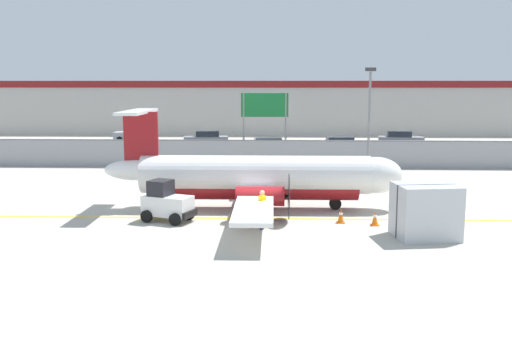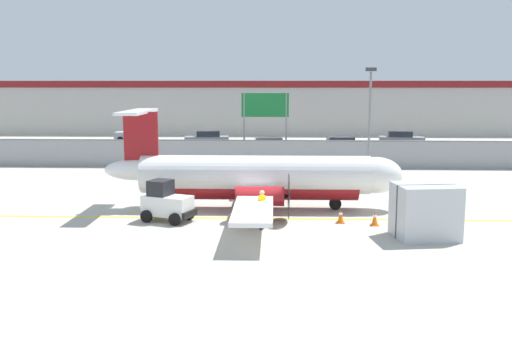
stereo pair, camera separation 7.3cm
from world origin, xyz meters
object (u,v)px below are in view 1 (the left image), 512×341
(commuter_airplane, at_px, (261,178))
(ground_crew_worker, at_px, (262,207))
(highway_sign, at_px, (265,111))
(cargo_container, at_px, (425,211))
(traffic_cone_near_right, at_px, (187,191))
(apron_light_pole, at_px, (369,112))
(baggage_tug, at_px, (167,203))
(traffic_cone_near_left, at_px, (375,218))
(parked_car_4, at_px, (400,139))
(parked_car_2, at_px, (269,147))
(traffic_cone_far_left, at_px, (341,216))
(parked_car_3, at_px, (341,146))
(parked_car_1, at_px, (206,139))
(parked_car_0, at_px, (135,134))

(commuter_airplane, relative_size, ground_crew_worker, 9.42)
(ground_crew_worker, height_order, highway_sign, highway_sign)
(cargo_container, height_order, traffic_cone_near_right, cargo_container)
(apron_light_pole, bearing_deg, traffic_cone_near_right, -144.21)
(traffic_cone_near_right, bearing_deg, baggage_tug, -90.65)
(baggage_tug, height_order, traffic_cone_near_left, baggage_tug)
(baggage_tug, distance_m, parked_car_4, 34.25)
(baggage_tug, xyz_separation_m, parked_car_2, (4.36, 22.53, 0.04))
(traffic_cone_near_left, bearing_deg, apron_light_pole, 82.44)
(traffic_cone_near_left, xyz_separation_m, apron_light_pole, (1.87, 14.12, 3.99))
(traffic_cone_near_left, bearing_deg, baggage_tug, 177.22)
(traffic_cone_near_left, relative_size, traffic_cone_far_left, 1.00)
(parked_car_3, xyz_separation_m, parked_car_4, (6.37, 6.19, 0.00))
(traffic_cone_near_left, height_order, apron_light_pole, apron_light_pole)
(parked_car_1, distance_m, highway_sign, 13.10)
(cargo_container, xyz_separation_m, apron_light_pole, (0.19, 16.08, 3.20))
(baggage_tug, xyz_separation_m, highway_sign, (4.06, 18.14, 3.28))
(parked_car_2, bearing_deg, commuter_airplane, -97.32)
(cargo_container, height_order, highway_sign, highway_sign)
(traffic_cone_near_left, relative_size, parked_car_3, 0.15)
(ground_crew_worker, relative_size, parked_car_0, 0.40)
(baggage_tug, bearing_deg, highway_sign, 98.76)
(ground_crew_worker, xyz_separation_m, parked_car_2, (-0.04, 23.80, -0.06))
(baggage_tug, distance_m, apron_light_pole, 18.03)
(traffic_cone_near_right, distance_m, highway_sign, 13.71)
(parked_car_1, height_order, apron_light_pole, apron_light_pole)
(ground_crew_worker, bearing_deg, highway_sign, 103.24)
(traffic_cone_far_left, height_order, parked_car_3, parked_car_3)
(traffic_cone_near_left, xyz_separation_m, parked_car_3, (1.13, 24.07, 0.58))
(parked_car_1, bearing_deg, parked_car_3, 148.38)
(baggage_tug, distance_m, parked_car_0, 35.61)
(parked_car_4, height_order, apron_light_pole, apron_light_pole)
(parked_car_0, height_order, apron_light_pole, apron_light_pole)
(traffic_cone_near_left, xyz_separation_m, traffic_cone_far_left, (-1.46, 0.40, 0.00))
(ground_crew_worker, relative_size, traffic_cone_near_left, 2.66)
(traffic_cone_near_right, relative_size, parked_car_2, 0.15)
(parked_car_0, xyz_separation_m, highway_sign, (14.03, -16.04, 3.24))
(ground_crew_worker, bearing_deg, parked_car_3, 88.46)
(parked_car_0, distance_m, parked_car_4, 27.20)
(commuter_airplane, bearing_deg, traffic_cone_near_left, -31.47)
(apron_light_pole, bearing_deg, parked_car_4, 70.78)
(traffic_cone_near_left, bearing_deg, ground_crew_worker, -170.70)
(baggage_tug, distance_m, highway_sign, 18.88)
(baggage_tug, height_order, apron_light_pole, apron_light_pole)
(parked_car_1, bearing_deg, parked_car_2, 125.51)
(commuter_airplane, bearing_deg, highway_sign, 90.11)
(commuter_airplane, xyz_separation_m, baggage_tug, (-4.21, -2.65, -0.75))
(traffic_cone_near_right, height_order, traffic_cone_far_left, same)
(traffic_cone_far_left, bearing_deg, traffic_cone_near_left, -15.32)
(parked_car_0, bearing_deg, parked_car_4, 171.03)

